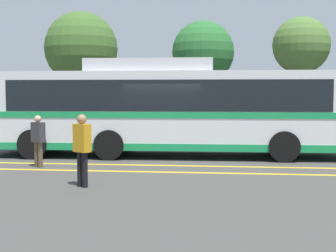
% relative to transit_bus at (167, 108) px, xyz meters
% --- Properties ---
extents(ground_plane, '(220.00, 220.00, 0.00)m').
position_rel_transit_bus_xyz_m(ground_plane, '(-0.04, -0.34, -1.69)').
color(ground_plane, '#423F3D').
extents(lane_strip_0, '(32.35, 0.20, 0.01)m').
position_rel_transit_bus_xyz_m(lane_strip_0, '(0.02, -2.20, -1.69)').
color(lane_strip_0, gold).
rests_on(lane_strip_0, ground_plane).
extents(lane_strip_1, '(32.35, 0.20, 0.01)m').
position_rel_transit_bus_xyz_m(lane_strip_1, '(0.02, -3.40, -1.69)').
color(lane_strip_1, gold).
rests_on(lane_strip_1, ground_plane).
extents(curb_strip, '(40.35, 0.36, 0.15)m').
position_rel_transit_bus_xyz_m(curb_strip, '(0.02, 5.60, -1.62)').
color(curb_strip, '#99999E').
rests_on(curb_strip, ground_plane).
extents(transit_bus, '(12.71, 2.85, 3.37)m').
position_rel_transit_bus_xyz_m(transit_bus, '(0.00, 0.00, 0.00)').
color(transit_bus, silver).
rests_on(transit_bus, ground_plane).
extents(parked_car_1, '(4.00, 2.02, 1.37)m').
position_rel_transit_bus_xyz_m(parked_car_1, '(-6.43, 3.54, -0.99)').
color(parked_car_1, '#9E9EA3').
rests_on(parked_car_1, ground_plane).
extents(pedestrian_0, '(0.47, 0.42, 1.71)m').
position_rel_transit_bus_xyz_m(pedestrian_0, '(-1.39, -5.65, -0.72)').
color(pedestrian_0, black).
rests_on(pedestrian_0, ground_plane).
extents(pedestrian_1, '(0.47, 0.41, 1.55)m').
position_rel_transit_bus_xyz_m(pedestrian_1, '(-3.55, -2.92, -0.82)').
color(pedestrian_1, brown).
rests_on(pedestrian_1, ground_plane).
extents(tree_0, '(4.02, 4.02, 6.70)m').
position_rel_transit_bus_xyz_m(tree_0, '(-5.80, 9.13, 2.98)').
color(tree_0, '#513823').
rests_on(tree_0, ground_plane).
extents(tree_2, '(3.28, 3.28, 6.01)m').
position_rel_transit_bus_xyz_m(tree_2, '(0.93, 8.65, 2.66)').
color(tree_2, '#513823').
rests_on(tree_2, ground_plane).
extents(tree_3, '(2.87, 2.87, 6.04)m').
position_rel_transit_bus_xyz_m(tree_3, '(5.88, 8.08, 2.88)').
color(tree_3, '#513823').
rests_on(tree_3, ground_plane).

